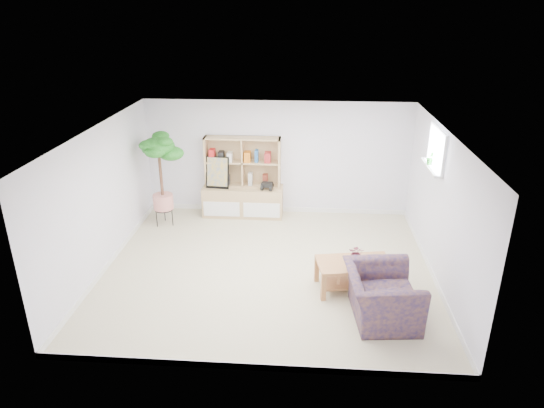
# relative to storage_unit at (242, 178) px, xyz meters

# --- Properties ---
(floor) EXTENTS (5.50, 5.00, 0.01)m
(floor) POSITION_rel_storage_unit_xyz_m (0.71, -2.24, -0.84)
(floor) COLOR beige
(floor) RESTS_ON ground
(ceiling) EXTENTS (5.50, 5.00, 0.01)m
(ceiling) POSITION_rel_storage_unit_xyz_m (0.71, -2.24, 1.56)
(ceiling) COLOR white
(ceiling) RESTS_ON walls
(walls) EXTENTS (5.51, 5.01, 2.40)m
(walls) POSITION_rel_storage_unit_xyz_m (0.71, -2.24, 0.36)
(walls) COLOR white
(walls) RESTS_ON floor
(baseboard) EXTENTS (5.50, 5.00, 0.10)m
(baseboard) POSITION_rel_storage_unit_xyz_m (0.71, -2.24, -0.79)
(baseboard) COLOR white
(baseboard) RESTS_ON floor
(window) EXTENTS (0.10, 0.98, 0.68)m
(window) POSITION_rel_storage_unit_xyz_m (3.44, -1.64, 1.16)
(window) COLOR white
(window) RESTS_ON walls
(window_sill) EXTENTS (0.14, 1.00, 0.04)m
(window_sill) POSITION_rel_storage_unit_xyz_m (3.38, -1.64, 0.84)
(window_sill) COLOR white
(window_sill) RESTS_ON walls
(storage_unit) EXTENTS (1.68, 0.57, 1.68)m
(storage_unit) POSITION_rel_storage_unit_xyz_m (0.00, 0.00, 0.00)
(storage_unit) COLOR tan
(storage_unit) RESTS_ON floor
(poster) EXTENTS (0.49, 0.15, 0.67)m
(poster) POSITION_rel_storage_unit_xyz_m (-0.51, -0.07, 0.12)
(poster) COLOR yellow
(poster) RESTS_ON storage_unit
(toy_truck) EXTENTS (0.36, 0.27, 0.17)m
(toy_truck) POSITION_rel_storage_unit_xyz_m (0.52, -0.09, -0.12)
(toy_truck) COLOR black
(toy_truck) RESTS_ON storage_unit
(coffee_table) EXTENTS (1.24, 0.82, 0.47)m
(coffee_table) POSITION_rel_storage_unit_xyz_m (2.11, -2.76, -0.60)
(coffee_table) COLOR #AC5D36
(coffee_table) RESTS_ON floor
(table_plant) EXTENTS (0.28, 0.25, 0.26)m
(table_plant) POSITION_rel_storage_unit_xyz_m (2.14, -2.70, -0.24)
(table_plant) COLOR #184816
(table_plant) RESTS_ON coffee_table
(floor_tree) EXTENTS (0.85, 0.85, 1.90)m
(floor_tree) POSITION_rel_storage_unit_xyz_m (-1.54, -0.60, 0.11)
(floor_tree) COLOR #145311
(floor_tree) RESTS_ON floor
(armchair) EXTENTS (1.08, 1.22, 0.83)m
(armchair) POSITION_rel_storage_unit_xyz_m (2.43, -3.51, -0.42)
(armchair) COLOR #111450
(armchair) RESTS_ON floor
(sill_plant) EXTENTS (0.13, 0.11, 0.23)m
(sill_plant) POSITION_rel_storage_unit_xyz_m (3.38, -1.53, 0.98)
(sill_plant) COLOR #145311
(sill_plant) RESTS_ON window_sill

